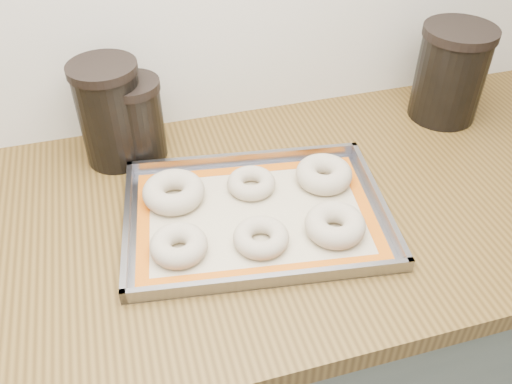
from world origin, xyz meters
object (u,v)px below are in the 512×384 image
object	(u,v)px
bagel_front_left	(179,245)
canister_left	(111,113)
canister_right	(450,73)
bagel_back_mid	(251,183)
bagel_front_right	(335,225)
bagel_front_mid	(261,237)
bagel_back_left	(174,192)
bagel_back_right	(324,174)
baking_tray	(256,215)
canister_mid	(137,119)

from	to	relation	value
bagel_front_left	canister_left	distance (m)	0.32
canister_right	bagel_back_mid	bearing A→B (deg)	-163.73
bagel_front_right	bagel_back_mid	xyz separation A→B (m)	(-0.11, 0.15, -0.00)
bagel_front_mid	bagel_back_mid	size ratio (longest dim) A/B	1.04
bagel_back_left	canister_right	xyz separation A→B (m)	(0.63, 0.13, 0.08)
canister_left	bagel_front_mid	bearing A→B (deg)	-57.37
bagel_front_right	bagel_back_right	bearing A→B (deg)	76.31
bagel_front_left	bagel_front_mid	bearing A→B (deg)	-7.47
canister_left	canister_right	world-z (taller)	same
baking_tray	canister_mid	bearing A→B (deg)	124.60
baking_tray	canister_left	distance (m)	0.35
canister_right	bagel_front_left	bearing A→B (deg)	-157.49
bagel_back_right	canister_right	distance (m)	0.39
baking_tray	bagel_back_right	xyz separation A→B (m)	(0.15, 0.06, 0.02)
bagel_back_mid	bagel_back_right	bearing A→B (deg)	-7.27
bagel_front_mid	bagel_front_right	size ratio (longest dim) A/B	0.90
bagel_back_left	canister_left	distance (m)	0.21
bagel_front_mid	bagel_back_right	distance (m)	0.20
baking_tray	bagel_back_right	world-z (taller)	bagel_back_right
bagel_front_left	bagel_back_mid	distance (m)	0.20
baking_tray	bagel_back_left	size ratio (longest dim) A/B	4.41
canister_left	baking_tray	bearing A→B (deg)	-49.25
bagel_back_right	canister_mid	world-z (taller)	canister_mid
bagel_back_mid	canister_right	xyz separation A→B (m)	(0.49, 0.14, 0.08)
bagel_front_mid	canister_mid	xyz separation A→B (m)	(-0.16, 0.32, 0.06)
bagel_front_left	bagel_back_left	bearing A→B (deg)	84.03
bagel_front_left	bagel_back_left	world-z (taller)	bagel_back_left
bagel_front_left	bagel_front_right	bearing A→B (deg)	-5.88
baking_tray	bagel_front_mid	distance (m)	0.07
bagel_front_right	bagel_front_mid	bearing A→B (deg)	175.81
bagel_back_mid	canister_right	bearing A→B (deg)	16.27
bagel_front_mid	bagel_front_right	distance (m)	0.13
canister_left	canister_right	size ratio (longest dim) A/B	1.00
bagel_back_mid	canister_left	size ratio (longest dim) A/B	0.44
bagel_front_mid	canister_right	distance (m)	0.59
bagel_back_right	bagel_front_mid	bearing A→B (deg)	-142.14
bagel_front_mid	bagel_back_right	size ratio (longest dim) A/B	0.87
bagel_front_mid	canister_right	world-z (taller)	canister_right
canister_right	bagel_back_right	bearing A→B (deg)	-155.37
bagel_back_mid	canister_left	xyz separation A→B (m)	(-0.23, 0.18, 0.08)
baking_tray	bagel_back_mid	distance (m)	0.08
bagel_front_right	bagel_back_mid	distance (m)	0.19
baking_tray	bagel_back_mid	world-z (taller)	bagel_back_mid
baking_tray	canister_left	size ratio (longest dim) A/B	2.42
bagel_front_mid	bagel_back_left	distance (m)	0.19
bagel_back_right	canister_mid	distance (m)	0.38
bagel_back_mid	bagel_back_right	distance (m)	0.14
baking_tray	bagel_back_right	bearing A→B (deg)	20.31
canister_mid	canister_right	xyz separation A→B (m)	(0.67, -0.03, 0.02)
bagel_back_mid	bagel_back_right	size ratio (longest dim) A/B	0.84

